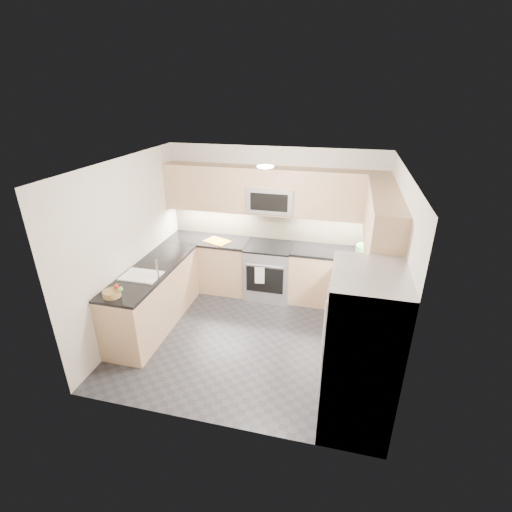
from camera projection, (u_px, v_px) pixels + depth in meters
name	position (u px, v px, depth m)	size (l,w,h in m)	color
floor	(250.00, 337.00, 5.45)	(3.60, 3.20, 0.00)	#26262B
ceiling	(249.00, 165.00, 4.41)	(3.60, 3.20, 0.02)	beige
wall_back	(273.00, 221.00, 6.35)	(3.60, 0.02, 2.50)	beige
wall_front	(207.00, 329.00, 3.52)	(3.60, 0.02, 2.50)	beige
wall_left	(129.00, 247.00, 5.32)	(0.02, 3.20, 2.50)	beige
wall_right	(392.00, 274.00, 4.54)	(0.02, 3.20, 2.50)	beige
base_cab_back_left	(210.00, 264.00, 6.65)	(1.42, 0.60, 0.90)	tan
base_cab_back_right	(333.00, 278.00, 6.18)	(1.42, 0.60, 0.90)	tan
base_cab_right	(359.00, 319.00, 5.07)	(0.60, 1.70, 0.90)	tan
base_cab_peninsula	(154.00, 298.00, 5.59)	(0.60, 2.00, 0.90)	tan
countertop_back_left	(208.00, 240.00, 6.45)	(1.42, 0.63, 0.04)	black
countertop_back_right	(335.00, 252.00, 5.98)	(1.42, 0.63, 0.04)	black
countertop_right	(363.00, 289.00, 4.88)	(0.63, 1.70, 0.04)	black
countertop_peninsula	(150.00, 270.00, 5.39)	(0.63, 2.00, 0.04)	black
upper_cab_back	(272.00, 191.00, 5.95)	(3.60, 0.35, 0.75)	tan
upper_cab_right	(382.00, 222.00, 4.58)	(0.35, 1.95, 0.75)	tan
backsplash_back	(273.00, 225.00, 6.36)	(3.60, 0.01, 0.51)	tan
backsplash_right	(388.00, 263.00, 4.96)	(0.01, 2.30, 0.51)	tan
gas_range	(269.00, 271.00, 6.39)	(0.76, 0.65, 0.91)	#A0A2A8
range_cooktop	(269.00, 247.00, 6.20)	(0.76, 0.65, 0.03)	black
oven_door_glass	(265.00, 280.00, 6.10)	(0.62, 0.02, 0.45)	black
oven_handle	(264.00, 266.00, 5.97)	(0.02, 0.02, 0.60)	#B2B5BA
microwave	(271.00, 199.00, 5.98)	(0.76, 0.40, 0.40)	#A6A8AE
microwave_door	(269.00, 202.00, 5.80)	(0.60, 0.01, 0.28)	black
refrigerator	(360.00, 352.00, 3.74)	(0.70, 0.90, 1.80)	#ABADB3
fridge_handle_left	(322.00, 354.00, 3.65)	(0.02, 0.02, 1.20)	#B2B5BA
fridge_handle_right	(325.00, 332.00, 3.96)	(0.02, 0.02, 1.20)	#B2B5BA
sink_basin	(142.00, 280.00, 5.19)	(0.52, 0.38, 0.16)	white
faucet	(157.00, 269.00, 5.05)	(0.03, 0.03, 0.28)	silver
utensil_bowl	(366.00, 251.00, 5.75)	(0.31, 0.31, 0.18)	#4EB04B
cutting_board	(217.00, 241.00, 6.33)	(0.41, 0.29, 0.01)	orange
fruit_basket	(112.00, 294.00, 4.65)	(0.22, 0.22, 0.08)	olive
fruit_apple	(116.00, 286.00, 4.67)	(0.06, 0.06, 0.06)	red
fruit_pear	(120.00, 289.00, 4.61)	(0.06, 0.06, 0.06)	#64C152
dish_towel_check	(260.00, 275.00, 6.04)	(0.16, 0.01, 0.30)	white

